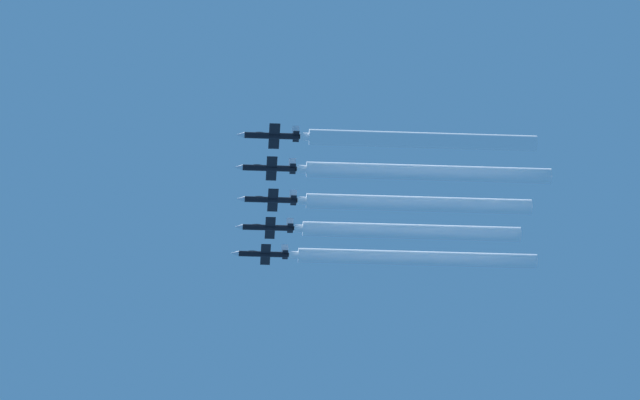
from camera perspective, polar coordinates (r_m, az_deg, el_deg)
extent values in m
cylinder|color=black|center=(360.16, -1.46, 1.93)|extent=(1.18, 10.23, 1.18)
cone|color=silver|center=(360.10, -2.41, 1.96)|extent=(1.13, 1.72, 1.13)
ellipsoid|color=black|center=(360.40, -1.82, 2.01)|extent=(0.65, 2.37, 0.53)
cube|color=black|center=(360.13, -1.38, 1.92)|extent=(8.61, 2.05, 0.13)
cube|color=black|center=(360.28, -0.72, 1.91)|extent=(3.66, 1.18, 0.13)
cube|color=silver|center=(361.11, -0.73, 2.11)|extent=(0.11, 1.40, 1.83)
cylinder|color=black|center=(360.31, -0.60, 1.91)|extent=(0.89, 0.65, 0.89)
cylinder|color=black|center=(369.93, -1.54, 0.96)|extent=(1.18, 10.23, 1.18)
cone|color=silver|center=(369.87, -2.46, 0.99)|extent=(1.13, 1.72, 1.13)
ellipsoid|color=black|center=(370.17, -1.89, 1.04)|extent=(0.65, 2.37, 0.53)
cube|color=black|center=(369.89, -1.46, 0.95)|extent=(8.61, 2.05, 0.13)
cube|color=black|center=(370.04, -0.82, 0.94)|extent=(3.66, 1.18, 0.13)
cube|color=silver|center=(370.85, -0.83, 1.14)|extent=(0.11, 1.40, 1.83)
cylinder|color=black|center=(370.07, -0.71, 0.94)|extent=(0.89, 0.65, 0.89)
cylinder|color=black|center=(379.38, -1.50, 0.01)|extent=(1.18, 10.23, 1.18)
cone|color=silver|center=(379.31, -2.40, 0.03)|extent=(1.13, 1.72, 1.13)
ellipsoid|color=black|center=(379.61, -1.84, 0.08)|extent=(0.65, 2.37, 0.53)
cube|color=black|center=(379.34, -1.42, -0.01)|extent=(8.61, 2.05, 0.13)
cube|color=black|center=(379.50, -0.80, -0.01)|extent=(3.66, 1.18, 0.13)
cube|color=silver|center=(380.28, -0.81, 0.18)|extent=(0.11, 1.40, 1.83)
cylinder|color=black|center=(379.52, -0.69, -0.01)|extent=(0.89, 0.65, 0.89)
cylinder|color=black|center=(389.10, -1.58, -0.83)|extent=(1.18, 10.23, 1.18)
cone|color=silver|center=(389.04, -2.46, -0.81)|extent=(1.13, 1.72, 1.13)
ellipsoid|color=black|center=(389.32, -1.91, -0.76)|extent=(0.65, 2.37, 0.53)
cube|color=black|center=(389.07, -1.50, -0.84)|extent=(8.61, 2.05, 0.13)
cube|color=black|center=(389.21, -0.89, -0.85)|extent=(3.66, 1.18, 0.13)
cube|color=silver|center=(389.98, -0.91, -0.66)|extent=(0.11, 1.40, 1.83)
cylinder|color=black|center=(389.24, -0.79, -0.85)|extent=(0.89, 0.65, 0.89)
cylinder|color=black|center=(399.05, -1.72, -1.63)|extent=(1.18, 10.23, 1.18)
cone|color=silver|center=(399.00, -2.57, -1.61)|extent=(1.13, 1.72, 1.13)
ellipsoid|color=black|center=(399.27, -2.04, -1.56)|extent=(0.65, 2.37, 0.53)
cube|color=black|center=(399.01, -1.64, -1.64)|extent=(8.61, 2.05, 0.13)
cube|color=black|center=(399.15, -1.05, -1.65)|extent=(3.66, 1.18, 0.13)
cube|color=silver|center=(399.90, -1.06, -1.46)|extent=(0.11, 1.40, 1.83)
cylinder|color=black|center=(399.17, -0.94, -1.65)|extent=(0.89, 0.65, 0.89)
cylinder|color=white|center=(361.44, 2.39, 1.82)|extent=(1.57, 37.72, 1.57)
cylinder|color=white|center=(361.86, 3.10, 1.80)|extent=(2.99, 43.38, 2.99)
cylinder|color=white|center=(371.33, 2.52, 0.85)|extent=(1.57, 41.70, 1.57)
cylinder|color=white|center=(371.81, 3.28, 0.82)|extent=(2.99, 47.96, 2.99)
cylinder|color=white|center=(380.69, 2.28, -0.10)|extent=(1.57, 39.34, 1.57)
cylinder|color=white|center=(381.12, 2.98, -0.12)|extent=(2.99, 45.24, 2.99)
cylinder|color=white|center=(390.35, 2.08, -0.93)|extent=(1.57, 39.01, 1.57)
cylinder|color=white|center=(390.76, 2.76, -0.95)|extent=(2.99, 44.86, 2.99)
cylinder|color=white|center=(400.42, 2.20, -1.73)|extent=(1.57, 43.82, 1.57)
cylinder|color=white|center=(400.90, 2.95, -1.75)|extent=(2.99, 50.39, 2.99)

